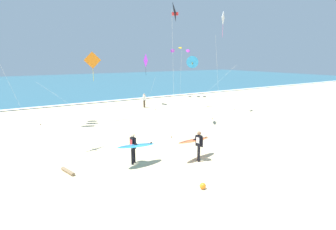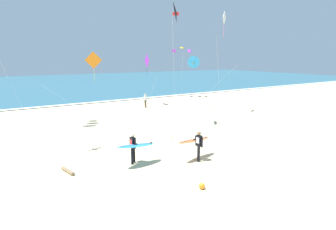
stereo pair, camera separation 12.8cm
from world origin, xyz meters
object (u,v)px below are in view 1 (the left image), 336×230
Objects in this scene: kite_arc_golden_distant at (180,50)px; bystander_white_top at (144,100)px; kite_diamond_ivory_near at (223,22)px; kite_diamond_amber_low at (91,62)px; kite_delta_charcoal_outer at (175,12)px; surfer_trailing at (197,142)px; kite_delta_cobalt_high at (193,62)px; kite_diamond_violet_close at (146,62)px; beach_ball at (203,186)px; driftwood_log at (68,171)px; surfer_lead at (135,146)px.

kite_arc_golden_distant reaches higher than bystander_white_top.
kite_diamond_amber_low is at bearing 165.04° from kite_diamond_ivory_near.
kite_delta_charcoal_outer is at bearing -126.16° from kite_arc_golden_distant.
kite_delta_charcoal_outer is (2.97, 6.70, 7.93)m from surfer_trailing.
kite_diamond_amber_low is at bearing -174.64° from kite_delta_cobalt_high.
beach_ball is at bearing -111.08° from kite_diamond_violet_close.
kite_diamond_amber_low is at bearing 65.79° from driftwood_log.
bystander_white_top is (-7.71, -4.02, -5.81)m from kite_arc_golden_distant.
driftwood_log is (-4.63, 4.88, -0.05)m from beach_ball.
surfer_trailing is at bearing -107.29° from bystander_white_top.
surfer_trailing is 8.95× the size of beach_ball.
kite_delta_charcoal_outer reaches higher than surfer_trailing.
kite_arc_golden_distant is (2.92, 11.27, -2.30)m from kite_diamond_ivory_near.
kite_diamond_violet_close is at bearing 74.70° from kite_delta_charcoal_outer.
kite_diamond_ivory_near is 8.86× the size of driftwood_log.
kite_delta_charcoal_outer is (-2.81, -10.27, 3.83)m from kite_diamond_violet_close.
surfer_trailing is at bearing -21.06° from surfer_lead.
surfer_lead is 4.37m from beach_ball.
surfer_lead is at bearing -96.01° from kite_diamond_amber_low.
kite_delta_cobalt_high is at bearing 34.39° from driftwood_log.
bystander_white_top is at bearing 72.71° from surfer_trailing.
kite_delta_cobalt_high is at bearing 43.87° from kite_delta_charcoal_outer.
kite_diamond_ivory_near is 1.02× the size of kite_delta_charcoal_outer.
surfer_trailing is 15.27m from kite_diamond_ivory_near.
kite_arc_golden_distant reaches higher than kite_diamond_violet_close.
surfer_lead is 18.57m from kite_diamond_violet_close.
beach_ball is at bearing -122.49° from kite_arc_golden_distant.
kite_diamond_amber_low reaches higher than driftwood_log.
kite_diamond_violet_close is at bearing 115.78° from kite_diamond_ivory_near.
kite_diamond_ivory_near is at bearing -64.22° from kite_diamond_violet_close.
surfer_lead reaches higher than beach_ball.
kite_delta_charcoal_outer reaches higher than driftwood_log.
kite_diamond_violet_close is at bearing 32.96° from kite_diamond_amber_low.
kite_arc_golden_distant reaches higher than driftwood_log.
kite_delta_charcoal_outer is (6.15, 5.47, 7.93)m from surfer_lead.
kite_diamond_ivory_near reaches higher than kite_delta_charcoal_outer.
kite_arc_golden_distant is 7.68m from kite_diamond_violet_close.
kite_diamond_violet_close reaches higher than bystander_white_top.
kite_delta_cobalt_high is 11.60m from kite_diamond_amber_low.
kite_delta_charcoal_outer is at bearing -105.30° from kite_diamond_violet_close.
surfer_trailing is 0.26× the size of kite_delta_charcoal_outer.
kite_diamond_amber_low is 16.88m from kite_arc_golden_distant.
kite_diamond_violet_close is 21.51× the size of beach_ball.
driftwood_log is at bearing -129.42° from bystander_white_top.
bystander_white_top is (7.03, 4.09, -4.45)m from kite_diamond_amber_low.
kite_diamond_ivory_near is 11.86m from kite_arc_golden_distant.
bystander_white_top is 5.68× the size of beach_ball.
bystander_white_top is 1.43× the size of driftwood_log.
kite_delta_charcoal_outer reaches higher than bystander_white_top.
kite_delta_charcoal_outer is (5.03, -5.18, 3.71)m from kite_diamond_amber_low.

